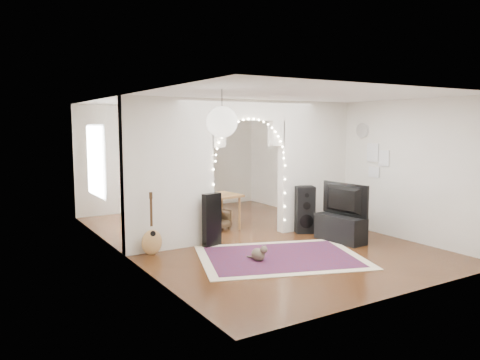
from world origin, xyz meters
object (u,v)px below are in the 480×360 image
acoustic_guitar (152,232)px  media_console (340,229)px  dining_table (211,199)px  dining_chair_right (218,219)px  floor_speaker (305,210)px  bookcase (181,181)px  dining_chair_left (198,202)px

acoustic_guitar → media_console: bearing=8.6°
dining_table → dining_chair_right: 0.51m
floor_speaker → dining_chair_right: (-1.37, 1.24, -0.27)m
media_console → bookcase: size_ratio=0.67×
floor_speaker → dining_table: (-1.57, 1.17, 0.20)m
acoustic_guitar → dining_chair_right: bearing=56.4°
acoustic_guitar → media_console: 3.55m
media_console → bookcase: (-1.19, 4.72, 0.49)m
bookcase → acoustic_guitar: bearing=-135.9°
dining_chair_left → dining_table: bearing=-95.0°
dining_table → dining_chair_left: (0.72, 2.07, -0.43)m
media_console → dining_chair_right: size_ratio=2.14×
dining_chair_left → dining_chair_right: bearing=-90.3°
acoustic_guitar → bookcase: size_ratio=0.62×
dining_chair_right → bookcase: bearing=69.2°
acoustic_guitar → dining_chair_right: size_ratio=1.97×
dining_table → dining_chair_left: size_ratio=2.33×
acoustic_guitar → dining_chair_right: (1.93, 1.21, -0.19)m
bookcase → dining_chair_right: 2.62m
bookcase → dining_table: size_ratio=1.16×
dining_table → dining_chair_left: bearing=64.6°
acoustic_guitar → dining_chair_left: (2.45, 3.21, -0.15)m
dining_chair_left → media_console: bearing=-62.9°
floor_speaker → bookcase: (-1.07, 3.78, 0.26)m
dining_chair_left → dining_chair_right: dining_chair_left is taller
media_console → dining_chair_left: 4.30m
acoustic_guitar → floor_speaker: size_ratio=0.96×
dining_table → dining_chair_left: dining_table is taller
dining_chair_right → acoustic_guitar: bearing=-162.3°
dining_table → bookcase: bearing=73.0°
dining_table → media_console: bearing=-57.7°
media_console → dining_chair_right: (-1.48, 2.18, -0.04)m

